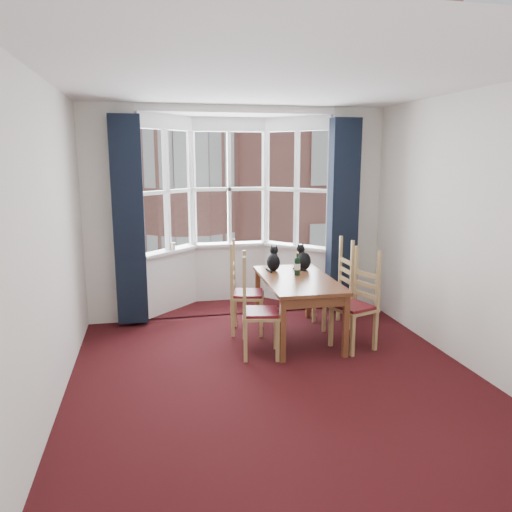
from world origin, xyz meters
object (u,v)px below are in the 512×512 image
object	(u,v)px
chair_right_near	(360,307)
wine_bottle	(297,265)
cat_left	(273,261)
chair_right_far	(339,290)
dining_table	(298,285)
chair_left_far	(240,295)
cat_right	(303,259)
candle_tall	(173,246)
chair_left_near	(253,314)

from	to	relation	value
chair_right_near	wine_bottle	xyz separation A→B (m)	(-0.57, 0.59, 0.39)
cat_left	chair_right_far	bearing A→B (deg)	-10.77
dining_table	chair_left_far	xyz separation A→B (m)	(-0.64, 0.33, -0.18)
chair_right_far	cat_right	size ratio (longest dim) A/B	2.74
chair_left_far	candle_tall	size ratio (longest dim) A/B	8.91
chair_left_near	cat_left	size ratio (longest dim) A/B	2.85
chair_right_near	cat_left	world-z (taller)	cat_left
wine_bottle	candle_tall	world-z (taller)	wine_bottle
chair_right_near	cat_right	distance (m)	1.05
cat_right	candle_tall	distance (m)	1.86
chair_right_far	candle_tall	bearing A→B (deg)	151.36
chair_left_near	candle_tall	size ratio (longest dim) A/B	8.91
chair_left_near	chair_right_near	size ratio (longest dim) A/B	1.00
cat_left	wine_bottle	world-z (taller)	cat_left
dining_table	chair_left_near	xyz separation A→B (m)	(-0.64, -0.45, -0.18)
chair_right_near	wine_bottle	world-z (taller)	wine_bottle
wine_bottle	dining_table	bearing A→B (deg)	-104.08
chair_right_far	cat_right	world-z (taller)	cat_right
wine_bottle	chair_left_far	bearing A→B (deg)	164.99
dining_table	wine_bottle	size ratio (longest dim) A/B	5.34
cat_right	cat_left	bearing A→B (deg)	178.79
chair_left_near	candle_tall	world-z (taller)	candle_tall
cat_left	cat_right	world-z (taller)	cat_right
chair_left_near	chair_left_far	world-z (taller)	same
wine_bottle	chair_right_far	bearing A→B (deg)	14.42
chair_left_far	candle_tall	distance (m)	1.39
chair_right_far	wine_bottle	world-z (taller)	wine_bottle
chair_left_far	chair_right_near	size ratio (longest dim) A/B	1.00
candle_tall	chair_left_near	bearing A→B (deg)	-68.04
wine_bottle	chair_right_near	bearing A→B (deg)	-46.30
cat_right	wine_bottle	world-z (taller)	cat_right
candle_tall	cat_right	bearing A→B (deg)	-31.01
chair_left_near	cat_left	xyz separation A→B (m)	(0.46, 0.91, 0.38)
dining_table	candle_tall	size ratio (longest dim) A/B	14.63
chair_right_far	cat_left	size ratio (longest dim) A/B	2.85
chair_right_far	wine_bottle	size ratio (longest dim) A/B	3.25
dining_table	candle_tall	world-z (taller)	candle_tall
chair_left_far	chair_right_near	world-z (taller)	same
dining_table	chair_right_far	world-z (taller)	chair_right_far
candle_tall	dining_table	bearing A→B (deg)	-45.46
chair_left_near	chair_right_near	bearing A→B (deg)	0.02
chair_left_far	cat_left	xyz separation A→B (m)	(0.45, 0.13, 0.38)
chair_left_near	chair_right_far	xyz separation A→B (m)	(1.28, 0.75, 0.00)
chair_right_near	chair_left_near	bearing A→B (deg)	-179.98
chair_left_near	candle_tall	bearing A→B (deg)	111.96
dining_table	chair_left_near	distance (m)	0.80
chair_left_far	candle_tall	world-z (taller)	candle_tall
chair_left_near	dining_table	bearing A→B (deg)	35.00
cat_right	wine_bottle	bearing A→B (deg)	-119.48
wine_bottle	cat_left	bearing A→B (deg)	125.22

